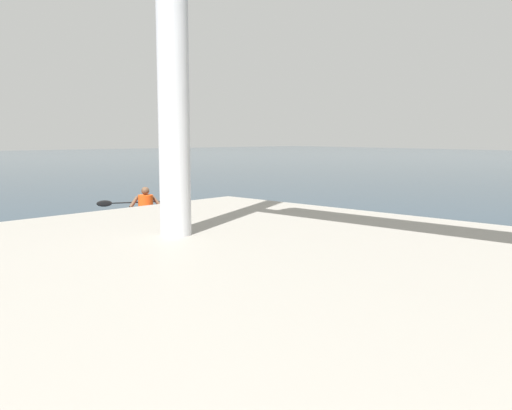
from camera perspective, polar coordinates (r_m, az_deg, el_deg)
ground_plane at (r=15.34m, az=-4.47°, el=-1.52°), size 160.00×160.00×0.00m
kayak at (r=14.62m, az=-11.38°, el=-1.52°), size 2.32×4.62×0.28m
kayaker at (r=14.70m, az=-11.49°, el=0.22°), size 2.33×0.96×0.72m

